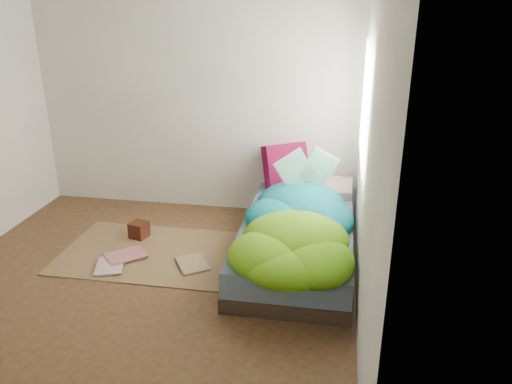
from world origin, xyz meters
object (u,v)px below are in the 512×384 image
bed (297,240)px  open_book (308,159)px  floor_book_a (96,267)px  wooden_box (139,230)px  floor_book_b (121,250)px  pillow_magenta (286,166)px

bed → open_book: 0.76m
bed → floor_book_a: bed is taller
open_book → wooden_box: size_ratio=3.19×
wooden_box → floor_book_a: wooden_box is taller
floor_book_b → wooden_box: bearing=129.9°
floor_book_a → floor_book_b: bearing=55.1°
bed → pillow_magenta: 1.02m
pillow_magenta → floor_book_a: size_ratio=1.44×
open_book → floor_book_a: 2.14m
bed → wooden_box: size_ratio=12.74×
pillow_magenta → floor_book_b: size_ratio=1.36×
floor_book_a → floor_book_b: size_ratio=0.94×
bed → floor_book_a: 1.81m
pillow_magenta → floor_book_b: (-1.41, -1.12, -0.55)m
pillow_magenta → open_book: size_ratio=0.93×
wooden_box → floor_book_b: wooden_box is taller
pillow_magenta → floor_book_a: pillow_magenta is taller
bed → floor_book_b: bearing=-172.5°
pillow_magenta → wooden_box: pillow_magenta is taller
wooden_box → floor_book_b: (-0.05, -0.33, -0.06)m
pillow_magenta → open_book: open_book is taller
floor_book_a → open_book: bearing=9.2°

